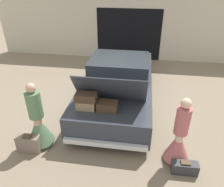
# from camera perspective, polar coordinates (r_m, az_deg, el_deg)

# --- Properties ---
(ground_plane) EXTENTS (40.00, 40.00, 0.00)m
(ground_plane) POSITION_cam_1_polar(r_m,az_deg,el_deg) (6.98, 1.54, -1.60)
(ground_plane) COLOR #7F705B
(garage_wall_back) EXTENTS (12.00, 0.14, 2.80)m
(garage_wall_back) POSITION_cam_1_polar(r_m,az_deg,el_deg) (9.96, 4.46, 16.75)
(garage_wall_back) COLOR beige
(garage_wall_back) RESTS_ON ground_plane
(car) EXTENTS (2.03, 4.73, 1.63)m
(car) POSITION_cam_1_polar(r_m,az_deg,el_deg) (6.70, 1.59, 2.77)
(car) COLOR #2D333D
(car) RESTS_ON ground_plane
(person_left) EXTENTS (0.61, 0.61, 1.61)m
(person_left) POSITION_cam_1_polar(r_m,az_deg,el_deg) (5.29, -18.69, -7.55)
(person_left) COLOR tan
(person_left) RESTS_ON ground_plane
(person_right) EXTENTS (0.55, 0.55, 1.57)m
(person_right) POSITION_cam_1_polar(r_m,az_deg,el_deg) (4.82, 17.04, -11.59)
(person_right) COLOR beige
(person_right) RESTS_ON ground_plane
(suitcase_beside_left_person) EXTENTS (0.54, 0.26, 0.44)m
(suitcase_beside_left_person) POSITION_cam_1_polar(r_m,az_deg,el_deg) (5.41, -20.88, -12.08)
(suitcase_beside_left_person) COLOR #75665B
(suitcase_beside_left_person) RESTS_ON ground_plane
(suitcase_beside_right_person) EXTENTS (0.54, 0.21, 0.29)m
(suitcase_beside_right_person) POSITION_cam_1_polar(r_m,az_deg,el_deg) (4.91, 18.42, -17.91)
(suitcase_beside_right_person) COLOR #2D2D33
(suitcase_beside_right_person) RESTS_ON ground_plane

